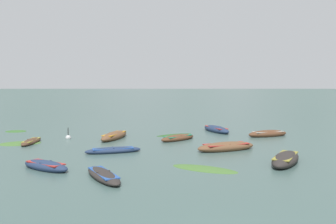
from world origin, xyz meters
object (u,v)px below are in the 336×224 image
at_px(rowboat_4, 114,136).
at_px(rowboat_8, 103,175).
at_px(rowboat_2, 216,129).
at_px(rowboat_1, 31,141).
at_px(rowboat_6, 113,150).
at_px(mooring_buoy, 68,138).
at_px(rowboat_7, 46,166).
at_px(rowboat_9, 178,138).
at_px(rowboat_3, 226,147).
at_px(rowboat_5, 286,159).
at_px(rowboat_0, 268,134).

xyz_separation_m(rowboat_4, rowboat_8, (-0.00, -11.48, -0.08)).
bearing_deg(rowboat_2, rowboat_1, -163.56).
distance_m(rowboat_1, rowboat_2, 15.79).
relative_size(rowboat_4, rowboat_6, 1.23).
bearing_deg(rowboat_6, rowboat_1, 145.57).
relative_size(rowboat_1, mooring_buoy, 3.21).
distance_m(rowboat_7, mooring_buoy, 9.75).
bearing_deg(rowboat_4, rowboat_1, -166.15).
bearing_deg(rowboat_9, rowboat_3, -60.23).
bearing_deg(rowboat_5, rowboat_1, 152.07).
distance_m(rowboat_7, rowboat_9, 11.37).
relative_size(rowboat_0, rowboat_4, 0.87).
bearing_deg(rowboat_0, rowboat_7, -149.75).
xyz_separation_m(rowboat_7, rowboat_8, (2.99, -2.02, -0.03)).
xyz_separation_m(rowboat_4, rowboat_6, (0.17, -5.67, -0.08)).
relative_size(rowboat_2, rowboat_6, 1.20).
xyz_separation_m(rowboat_6, rowboat_9, (4.77, 4.35, 0.03)).
bearing_deg(rowboat_3, rowboat_7, -160.32).
xyz_separation_m(rowboat_0, rowboat_2, (-3.52, 3.30, 0.01)).
relative_size(rowboat_1, rowboat_8, 0.94).
height_order(rowboat_0, rowboat_5, rowboat_5).
bearing_deg(rowboat_6, mooring_buoy, 122.65).
bearing_deg(rowboat_5, rowboat_4, 134.56).
bearing_deg(rowboat_3, rowboat_4, 142.51).
bearing_deg(rowboat_3, rowboat_9, 119.77).
distance_m(rowboat_2, rowboat_6, 12.51).
bearing_deg(rowboat_3, rowboat_8, -142.32).
relative_size(rowboat_5, rowboat_9, 1.13).
bearing_deg(rowboat_4, mooring_buoy, 175.72).
bearing_deg(rowboat_7, rowboat_6, 50.15).
xyz_separation_m(rowboat_3, rowboat_6, (-7.29, 0.05, -0.07)).
xyz_separation_m(rowboat_2, rowboat_7, (-12.18, -12.46, -0.04)).
bearing_deg(rowboat_2, rowboat_6, -136.14).
height_order(rowboat_0, rowboat_6, rowboat_0).
xyz_separation_m(rowboat_5, rowboat_8, (-9.54, -1.80, -0.08)).
height_order(rowboat_7, rowboat_9, rowboat_7).
height_order(rowboat_3, rowboat_5, rowboat_5).
xyz_separation_m(rowboat_0, mooring_buoy, (-16.34, 0.57, -0.10)).
bearing_deg(rowboat_8, rowboat_4, 89.99).
distance_m(rowboat_9, mooring_buoy, 8.72).
height_order(rowboat_8, rowboat_9, rowboat_9).
bearing_deg(rowboat_2, mooring_buoy, -167.99).
distance_m(rowboat_6, rowboat_7, 4.94).
distance_m(rowboat_2, rowboat_4, 9.67).
height_order(rowboat_5, rowboat_7, rowboat_5).
height_order(rowboat_3, rowboat_7, rowboat_3).
xyz_separation_m(rowboat_8, rowboat_9, (4.94, 10.17, 0.03)).
relative_size(rowboat_2, rowboat_5, 1.13).
distance_m(rowboat_0, rowboat_5, 9.90).
relative_size(rowboat_0, rowboat_3, 0.88).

